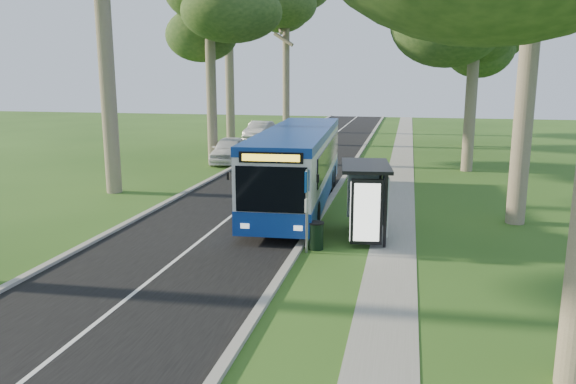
# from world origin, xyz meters

# --- Properties ---
(ground) EXTENTS (120.00, 120.00, 0.00)m
(ground) POSITION_xyz_m (0.00, 0.00, 0.00)
(ground) COLOR #284D18
(ground) RESTS_ON ground
(road) EXTENTS (7.00, 100.00, 0.02)m
(road) POSITION_xyz_m (-3.50, 10.00, 0.01)
(road) COLOR black
(road) RESTS_ON ground
(kerb_east) EXTENTS (0.25, 100.00, 0.12)m
(kerb_east) POSITION_xyz_m (0.00, 10.00, 0.06)
(kerb_east) COLOR #9E9B93
(kerb_east) RESTS_ON ground
(kerb_west) EXTENTS (0.25, 100.00, 0.12)m
(kerb_west) POSITION_xyz_m (-7.00, 10.00, 0.06)
(kerb_west) COLOR #9E9B93
(kerb_west) RESTS_ON ground
(centre_line) EXTENTS (0.12, 100.00, 0.00)m
(centre_line) POSITION_xyz_m (-3.50, 10.00, 0.02)
(centre_line) COLOR white
(centre_line) RESTS_ON road
(footpath) EXTENTS (1.50, 100.00, 0.02)m
(footpath) POSITION_xyz_m (3.00, 10.00, 0.01)
(footpath) COLOR gray
(footpath) RESTS_ON ground
(bus) EXTENTS (3.35, 12.69, 3.33)m
(bus) POSITION_xyz_m (-1.27, 7.13, 1.73)
(bus) COLOR silver
(bus) RESTS_ON ground
(bus_stop_sign) EXTENTS (0.11, 0.38, 2.71)m
(bus_stop_sign) POSITION_xyz_m (0.30, 0.70, 1.68)
(bus_stop_sign) COLOR gray
(bus_stop_sign) RESTS_ON ground
(bus_shelter) EXTENTS (1.98, 3.19, 2.59)m
(bus_shelter) POSITION_xyz_m (2.10, 2.50, 1.82)
(bus_shelter) COLOR black
(bus_shelter) RESTS_ON ground
(litter_bin) EXTENTS (0.52, 0.52, 0.91)m
(litter_bin) POSITION_xyz_m (0.53, 1.12, 0.46)
(litter_bin) COLOR black
(litter_bin) RESTS_ON ground
(car_white) EXTENTS (2.55, 5.09, 1.66)m
(car_white) POSITION_xyz_m (-7.92, 18.13, 0.83)
(car_white) COLOR white
(car_white) RESTS_ON ground
(car_silver) EXTENTS (1.91, 4.88, 1.58)m
(car_silver) POSITION_xyz_m (-9.31, 30.98, 0.79)
(car_silver) COLOR #B2B4BB
(car_silver) RESTS_ON ground
(tree_west_e) EXTENTS (5.20, 5.20, 15.44)m
(tree_west_e) POSITION_xyz_m (-8.50, 38.00, 11.43)
(tree_west_e) COLOR #7A6B56
(tree_west_e) RESTS_ON ground
(tree_east_d) EXTENTS (5.20, 5.20, 13.07)m
(tree_east_d) POSITION_xyz_m (8.00, 30.00, 9.70)
(tree_east_d) COLOR #7A6B56
(tree_east_d) RESTS_ON ground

